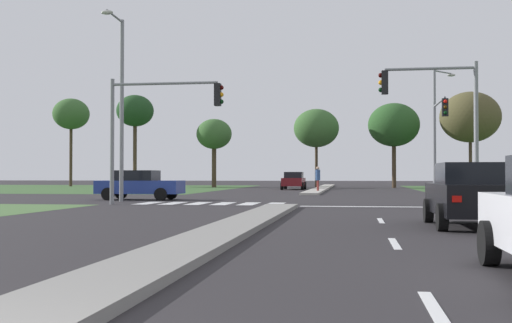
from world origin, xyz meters
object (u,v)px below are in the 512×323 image
Objects in this scene: traffic_signal_far_right at (438,129)px; treeline_second at (135,112)px; traffic_signal_near_left at (153,117)px; car_maroon_second at (294,181)px; treeline_fourth at (316,128)px; street_lamp_second at (120,98)px; treeline_near at (71,114)px; pedestrian_at_median at (318,176)px; car_black_fourth at (471,194)px; treeline_sixth at (470,117)px; treeline_third at (214,135)px; car_blue_fifth at (140,185)px; traffic_signal_near_right at (441,109)px; treeline_fifth at (394,125)px; street_lamp_third at (436,124)px.

treeline_second is (-27.68, 27.11, 4.06)m from traffic_signal_far_right.
traffic_signal_near_left is (-13.35, -11.43, -0.12)m from traffic_signal_far_right.
car_maroon_second is 9.75m from treeline_fourth.
traffic_signal_near_left is 0.62× the size of street_lamp_second.
traffic_signal_near_left is at bearing -61.01° from treeline_near.
street_lamp_second reaches higher than pedestrian_at_median.
car_black_fourth is 0.75× the size of traffic_signal_far_right.
street_lamp_second is at bearing -123.57° from treeline_sixth.
car_black_fourth is at bearing -42.57° from street_lamp_second.
treeline_fourth is at bearing 0.44° from treeline_third.
street_lamp_second reaches higher than treeline_fourth.
treeline_sixth is at bearing 80.08° from car_black_fourth.
street_lamp_second is at bearing -150.91° from traffic_signal_far_right.
treeline_near is at bearing -144.11° from pedestrian_at_median.
street_lamp_second is (-0.13, -2.45, 4.16)m from car_blue_fifth.
car_black_fourth is at bearing -93.62° from traffic_signal_near_right.
street_lamp_second is at bearing -113.24° from treeline_fifth.
street_lamp_second is at bearing 137.43° from car_black_fourth.
car_maroon_second is at bearing 106.57° from traffic_signal_near_right.
traffic_signal_far_right is 24.94m from treeline_sixth.
treeline_sixth reaches higher than pedestrian_at_median.
pedestrian_at_median reaches higher than car_maroon_second.
pedestrian_at_median is 19.62m from treeline_fifth.
traffic_signal_near_right is at bearing -90.71° from treeline_fifth.
traffic_signal_near_right is (8.59, -28.85, 3.17)m from car_maroon_second.
treeline_second is (-11.99, 33.46, 7.19)m from car_blue_fifth.
street_lamp_second is 1.12× the size of treeline_fourth.
traffic_signal_near_right is at bearing 86.38° from car_black_fourth.
treeline_fourth is at bearing 173.92° from treeline_sixth.
treeline_near reaches higher than treeline_sixth.
car_maroon_second is 39.74m from car_black_fourth.
street_lamp_second is at bearing -71.74° from treeline_second.
treeline_fourth reaches higher than traffic_signal_near_right.
traffic_signal_near_left is at bearing -139.42° from traffic_signal_far_right.
treeline_fifth is at bearing 142.07° from pedestrian_at_median.
traffic_signal_near_right is (-1.35, -11.43, 0.05)m from traffic_signal_far_right.
treeline_sixth is at bearing -3.37° from treeline_third.
car_black_fourth is 46.63m from treeline_sixth.
treeline_fourth is 7.56m from treeline_fifth.
treeline_sixth reaches higher than traffic_signal_far_right.
street_lamp_second is 0.90× the size of treeline_second.
treeline_sixth reaches higher than treeline_third.
pedestrian_at_median is 0.19× the size of treeline_sixth.
treeline_near is at bearing 118.99° from traffic_signal_near_left.
pedestrian_at_median is 21.20m from treeline_third.
street_lamp_third reaches higher than treeline_fifth.
car_blue_fifth is 4.83m from street_lamp_second.
street_lamp_second is 1.26× the size of treeline_third.
traffic_signal_far_right is 45.90m from treeline_near.
car_maroon_second is at bearing 77.34° from street_lamp_second.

